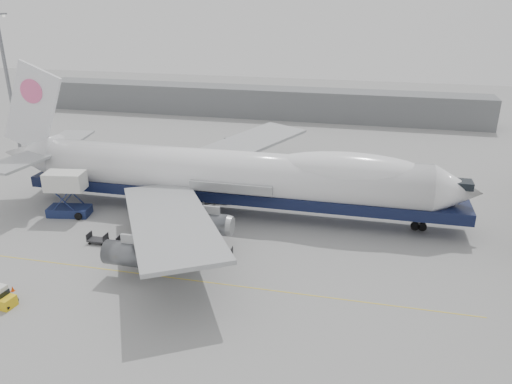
# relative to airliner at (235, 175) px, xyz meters

# --- Properties ---
(ground) EXTENTS (260.00, 260.00, 0.00)m
(ground) POSITION_rel_airliner_xyz_m (-0.64, -12.00, -5.62)
(ground) COLOR gray
(ground) RESTS_ON ground
(apron_line) EXTENTS (60.00, 0.15, 0.01)m
(apron_line) POSITION_rel_airliner_xyz_m (-0.64, -18.00, -5.62)
(apron_line) COLOR gold
(apron_line) RESTS_ON ground
(hangar) EXTENTS (110.00, 8.00, 7.00)m
(hangar) POSITION_rel_airliner_xyz_m (-10.64, 58.00, -2.12)
(hangar) COLOR slate
(hangar) RESTS_ON ground
(floodlight_mast) EXTENTS (2.40, 2.40, 25.43)m
(floodlight_mast) POSITION_rel_airliner_xyz_m (-42.64, 12.00, 8.64)
(floodlight_mast) COLOR slate
(floodlight_mast) RESTS_ON ground
(airliner) EXTENTS (67.00, 55.30, 19.98)m
(airliner) POSITION_rel_airliner_xyz_m (0.00, 0.00, 0.00)
(airliner) COLOR white
(airliner) RESTS_ON ground
(catering_truck) EXTENTS (5.92, 4.48, 6.22)m
(catering_truck) POSITION_rel_airliner_xyz_m (-22.03, -5.85, -2.16)
(catering_truck) COLOR navy
(catering_truck) RESTS_ON ground
(traffic_cone) EXTENTS (0.39, 0.39, 0.57)m
(traffic_cone) POSITION_rel_airliner_xyz_m (-17.16, -24.07, -5.35)
(traffic_cone) COLOR #D8410B
(traffic_cone) RESTS_ON ground
(dolly_0) EXTENTS (2.30, 1.35, 1.30)m
(dolly_0) POSITION_rel_airliner_xyz_m (-14.01, -12.56, -5.09)
(dolly_0) COLOR #2D2D30
(dolly_0) RESTS_ON ground
(dolly_1) EXTENTS (2.30, 1.35, 1.30)m
(dolly_1) POSITION_rel_airliner_xyz_m (-10.06, -12.56, -5.09)
(dolly_1) COLOR #2D2D30
(dolly_1) RESTS_ON ground
(dolly_2) EXTENTS (2.30, 1.35, 1.30)m
(dolly_2) POSITION_rel_airliner_xyz_m (-6.11, -12.56, -5.09)
(dolly_2) COLOR #2D2D30
(dolly_2) RESTS_ON ground
(dolly_3) EXTENTS (2.30, 1.35, 1.30)m
(dolly_3) POSITION_rel_airliner_xyz_m (-2.16, -12.56, -5.09)
(dolly_3) COLOR #2D2D30
(dolly_3) RESTS_ON ground
(dolly_4) EXTENTS (2.30, 1.35, 1.30)m
(dolly_4) POSITION_rel_airliner_xyz_m (1.79, -12.56, -5.09)
(dolly_4) COLOR #2D2D30
(dolly_4) RESTS_ON ground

